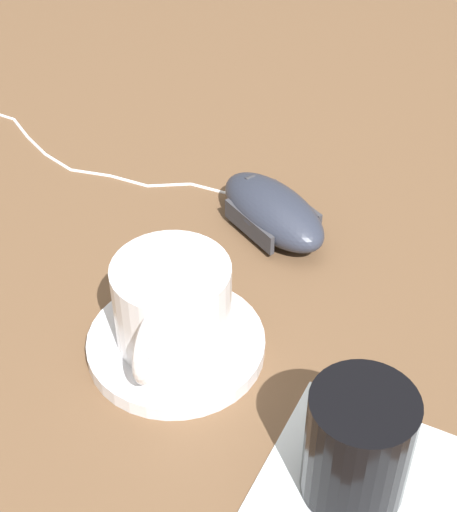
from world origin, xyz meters
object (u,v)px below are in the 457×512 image
object	(u,v)px
computer_mouse	(273,211)
saucer	(176,344)
drinking_glass	(358,446)
coffee_cup	(171,306)

from	to	relation	value
computer_mouse	saucer	bearing A→B (deg)	-80.61
computer_mouse	drinking_glass	size ratio (longest dim) A/B	1.63
saucer	coffee_cup	bearing A→B (deg)	-144.21
saucer	coffee_cup	world-z (taller)	coffee_cup
computer_mouse	drinking_glass	xyz separation A→B (m)	(0.19, -0.18, 0.02)
coffee_cup	drinking_glass	size ratio (longest dim) A/B	1.37
saucer	computer_mouse	xyz separation A→B (m)	(-0.03, 0.16, 0.01)
computer_mouse	drinking_glass	world-z (taller)	drinking_glass
saucer	drinking_glass	bearing A→B (deg)	-7.87
coffee_cup	computer_mouse	size ratio (longest dim) A/B	0.84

